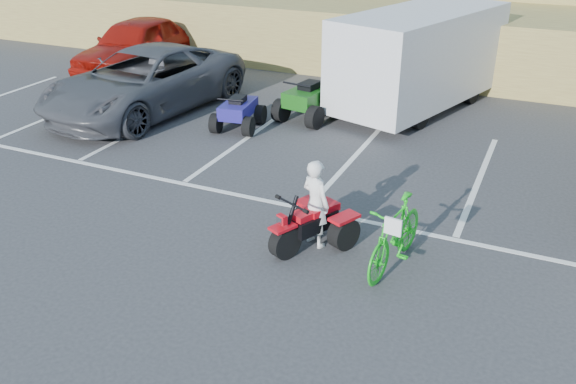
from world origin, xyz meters
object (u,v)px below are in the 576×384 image
at_px(green_dirt_bike, 396,234).
at_px(grey_pickup, 145,81).
at_px(red_trike_atv, 308,246).
at_px(rider, 316,203).
at_px(cargo_trailer, 420,57).
at_px(quad_atv_green, 309,119).
at_px(quad_atv_blue, 239,128).
at_px(red_car, 136,45).

height_order(green_dirt_bike, grey_pickup, grey_pickup).
xyz_separation_m(red_trike_atv, grey_pickup, (-6.61, 4.69, 0.82)).
bearing_deg(rider, grey_pickup, -9.55).
relative_size(rider, cargo_trailer, 0.25).
distance_m(red_trike_atv, quad_atv_green, 6.38).
bearing_deg(cargo_trailer, quad_atv_green, -120.77).
bearing_deg(quad_atv_blue, green_dirt_bike, -49.70).
relative_size(cargo_trailer, quad_atv_green, 3.56).
distance_m(grey_pickup, cargo_trailer, 7.26).
bearing_deg(rider, green_dirt_bike, -160.91).
xyz_separation_m(red_car, quad_atv_blue, (5.60, -3.45, -0.86)).
relative_size(red_car, quad_atv_blue, 3.63).
height_order(grey_pickup, cargo_trailer, cargo_trailer).
distance_m(green_dirt_bike, grey_pickup, 9.32).
bearing_deg(red_car, green_dirt_bike, -40.25).
bearing_deg(quad_atv_blue, grey_pickup, 168.33).
distance_m(rider, green_dirt_bike, 1.39).
bearing_deg(quad_atv_green, red_trike_atv, -57.92).
height_order(rider, green_dirt_bike, rider).
bearing_deg(red_trike_atv, cargo_trailer, 115.85).
distance_m(red_car, quad_atv_blue, 6.63).
distance_m(red_trike_atv, green_dirt_bike, 1.54).
relative_size(red_trike_atv, quad_atv_blue, 1.04).
bearing_deg(grey_pickup, rider, -27.03).
height_order(rider, red_car, red_car).
bearing_deg(red_trike_atv, green_dirt_bike, 24.78).
bearing_deg(grey_pickup, quad_atv_blue, 4.13).
xyz_separation_m(red_car, quad_atv_green, (6.93, -2.09, -0.86)).
relative_size(red_trike_atv, red_car, 0.29).
xyz_separation_m(red_trike_atv, cargo_trailer, (-0.15, 7.94, 1.39)).
xyz_separation_m(rider, red_car, (-9.41, 7.85, 0.11)).
height_order(green_dirt_bike, quad_atv_green, green_dirt_bike).
relative_size(cargo_trailer, quad_atv_blue, 4.28).
relative_size(green_dirt_bike, quad_atv_green, 1.13).
distance_m(green_dirt_bike, quad_atv_green, 7.07).
bearing_deg(quad_atv_green, red_car, 172.98).
relative_size(rider, green_dirt_bike, 0.79).
height_order(green_dirt_bike, quad_atv_blue, green_dirt_bike).
relative_size(red_trike_atv, green_dirt_bike, 0.77).
bearing_deg(grey_pickup, red_car, 137.08).
xyz_separation_m(red_trike_atv, green_dirt_bike, (1.43, -0.00, 0.56)).
relative_size(grey_pickup, quad_atv_blue, 4.27).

